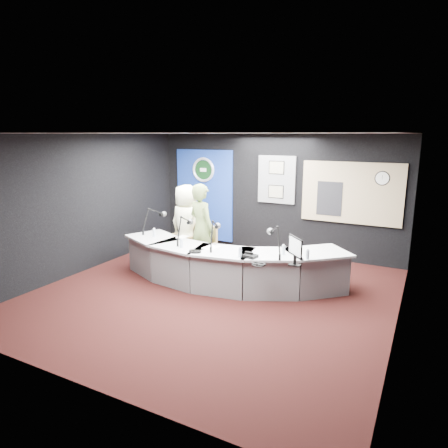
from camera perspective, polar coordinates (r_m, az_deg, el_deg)
The scene contains 33 objects.
ground at distance 7.23m, azimuth -1.55°, elevation -9.96°, with size 6.00×6.00×0.00m, color black.
ceiling at distance 6.66m, azimuth -1.70°, elevation 12.84°, with size 6.00×6.00×0.02m, color silver.
wall_back at distance 9.50m, azimuth 7.24°, elevation 4.25°, with size 6.00×0.02×2.80m, color black.
wall_front at distance 4.52m, azimuth -20.55°, elevation -6.00°, with size 6.00×0.02×2.80m, color black.
wall_left at distance 8.65m, azimuth -19.28°, elevation 2.79°, with size 0.02×6.00×2.80m, color black.
wall_right at distance 5.99m, azimuth 24.36°, elevation -1.83°, with size 0.02×6.00×2.80m, color black.
broadcast_desk at distance 7.57m, azimuth 0.13°, elevation -5.85°, with size 4.50×1.90×0.75m, color #B1B3B6, non-canonical shape.
backdrop_panel at distance 10.30m, azimuth -2.82°, elevation 4.15°, with size 1.60×0.05×2.30m, color navy.
agency_seal at distance 10.19m, azimuth -2.97°, elevation 7.73°, with size 0.63×0.63×0.07m, color silver.
seal_center at distance 10.19m, azimuth -2.96°, elevation 7.74°, with size 0.48×0.48×0.01m, color black.
pinboard at distance 9.41m, azimuth 7.52°, elevation 6.31°, with size 0.90×0.04×1.10m, color slate.
framed_photo_upper at distance 9.36m, azimuth 7.51°, elevation 7.99°, with size 0.34×0.02×0.27m, color gray.
framed_photo_lower at distance 9.42m, azimuth 7.41°, elevation 4.60°, with size 0.34×0.02×0.27m, color gray.
booth_window_frame at distance 9.00m, azimuth 17.72°, elevation 4.24°, with size 2.12×0.06×1.32m, color tan.
booth_glow at distance 8.99m, azimuth 17.71°, elevation 4.23°, with size 2.00×0.02×1.20m, color #FFCBA1.
equipment_rack at distance 9.08m, azimuth 14.83°, elevation 3.53°, with size 0.55×0.02×0.75m, color black.
wall_clock at distance 8.85m, azimuth 21.68°, elevation 6.09°, with size 0.28×0.28×0.01m, color white.
armchair_left at distance 8.79m, azimuth -5.39°, elevation -2.51°, with size 0.54×0.54×0.96m, color #A6854C, non-canonical shape.
armchair_right at distance 8.18m, azimuth -3.19°, elevation -3.44°, with size 0.57×0.57×1.02m, color #A6854C, non-canonical shape.
draped_jacket at distance 9.01m, azimuth -5.38°, elevation -1.23°, with size 0.50×0.10×0.70m, color #6A6559.
person_man at distance 8.70m, azimuth -5.44°, elevation -0.06°, with size 0.85×0.55×1.74m, color #FFFECB.
person_woman at distance 8.08m, azimuth -3.23°, elevation -0.67°, with size 0.67×0.44×1.83m, color olive.
computer_monitor at distance 6.37m, azimuth 10.17°, elevation -3.12°, with size 0.39×0.02×0.27m, color black.
desk_phone at distance 6.77m, azimuth 3.80°, elevation -4.60°, with size 0.22×0.17×0.05m, color black.
headphones_near at distance 6.40m, azimuth 5.00°, elevation -5.71°, with size 0.24×0.24×0.04m, color black.
headphones_far at distance 7.06m, azimuth -4.16°, elevation -3.91°, with size 0.22×0.22×0.04m, color black.
paper_stack at distance 8.12m, azimuth -5.93°, elevation -1.85°, with size 0.19×0.27×0.00m, color white.
notepad at distance 7.36m, azimuth -1.81°, elevation -3.33°, with size 0.23×0.32×0.00m, color white.
boom_mic_a at distance 8.55m, azimuth -10.02°, elevation 0.83°, with size 0.22×0.73×0.60m, color black, non-canonical shape.
boom_mic_b at distance 7.66m, azimuth -5.72°, elevation -0.43°, with size 0.22×0.73×0.60m, color black, non-canonical shape.
boom_mic_c at distance 7.26m, azimuth -1.39°, elevation -1.11°, with size 0.31×0.71×0.60m, color black, non-canonical shape.
boom_mic_d at distance 6.89m, azimuth 7.28°, elevation -1.97°, with size 0.49×0.62×0.60m, color black, non-canonical shape.
water_bottles at distance 7.21m, azimuth -0.76°, elevation -2.94°, with size 3.23×0.53×0.18m, color silver, non-canonical shape.
Camera 1 is at (3.25, -5.82, 2.79)m, focal length 32.00 mm.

